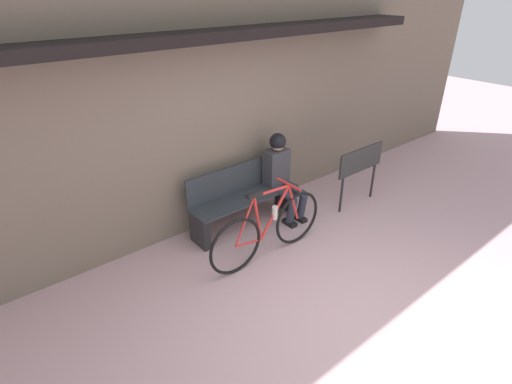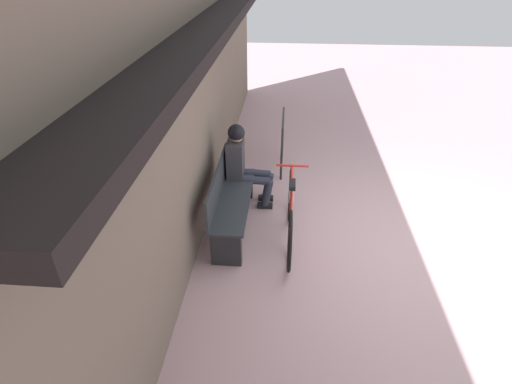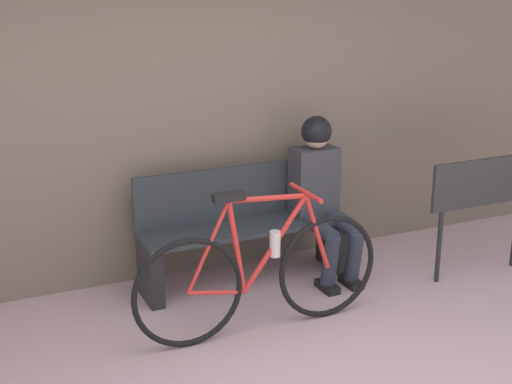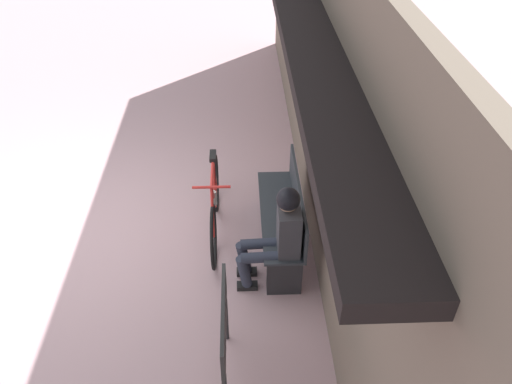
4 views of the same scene
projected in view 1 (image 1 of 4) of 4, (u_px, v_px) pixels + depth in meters
name	position (u px, v px, depth m)	size (l,w,h in m)	color
ground_plane	(354.00, 321.00, 4.02)	(24.00, 24.00, 0.00)	#C69EA3
storefront_wall	(208.00, 105.00, 4.97)	(12.00, 0.56, 3.20)	#756656
park_bench_near	(243.00, 199.00, 5.44)	(1.58, 0.42, 0.85)	#2D3338
bicycle	(268.00, 229.00, 4.78)	(1.69, 0.40, 0.96)	black
person_seated	(281.00, 170.00, 5.55)	(0.34, 0.64, 1.21)	#2D3342
signboard	(361.00, 163.00, 5.81)	(0.92, 0.04, 0.91)	#232326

